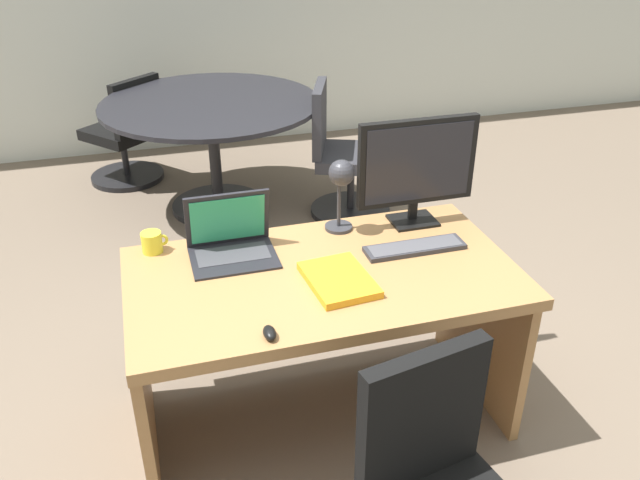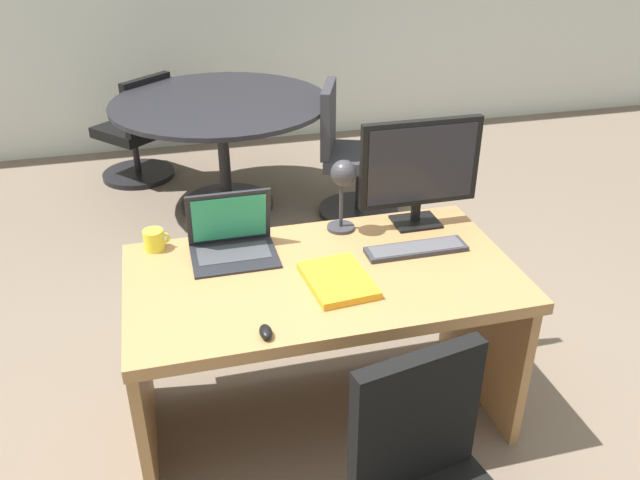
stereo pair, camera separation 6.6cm
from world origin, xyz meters
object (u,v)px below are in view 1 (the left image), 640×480
Objects in this scene: desk at (320,308)px; book at (339,280)px; mouse at (270,333)px; coffee_mug at (152,242)px; desk_lamp at (341,181)px; meeting_table at (212,128)px; laptop at (230,235)px; keyboard at (415,248)px; monitor at (417,165)px; meeting_chair_far at (342,164)px; meeting_chair_near at (127,140)px.

book is (0.03, -0.14, 0.21)m from desk.
coffee_mug reaches higher than mouse.
desk_lamp is at bearing 57.35° from desk.
desk is 1.03× the size of meeting_table.
laptop reaches higher than coffee_mug.
keyboard is 5.39× the size of mouse.
keyboard is at bearing -111.57° from monitor.
meeting_chair_far is (0.67, 2.00, -0.39)m from book.
meeting_table is 0.93m from meeting_chair_near.
desk_lamp is (0.48, 0.05, 0.16)m from laptop.
keyboard is 0.41m from book.
coffee_mug is (-0.79, 0.04, -0.19)m from desk_lamp.
meeting_table is at bearing 75.20° from coffee_mug.
meeting_table is at bearing -49.74° from meeting_chair_near.
meeting_table is 0.92m from meeting_chair_far.
meeting_chair_far is (0.20, 1.61, -0.65)m from monitor.
meeting_chair_near is (-0.58, 0.68, -0.27)m from meeting_table.
desk is 0.47m from laptop.
desk_lamp is at bearing -3.25° from coffee_mug.
coffee_mug is 1.95m from meeting_table.
laptop is at bearing -177.15° from monitor.
laptop is 2.73m from meeting_chair_near.
mouse is 0.72× the size of coffee_mug.
meeting_table is 1.60× the size of meeting_chair_far.
monitor is 1.05m from mouse.
mouse is (-0.79, -0.64, -0.25)m from monitor.
book is at bearing -44.85° from laptop.
desk_lamp reaches higher than meeting_chair_near.
meeting_chair_near reaches higher than book.
book is 0.40× the size of meeting_chair_near.
monitor is 2.07m from meeting_table.
mouse is 0.77m from coffee_mug.
coffee_mug is (-0.66, 0.44, 0.03)m from book.
meeting_chair_far reaches higher than book.
book is 2.14m from meeting_chair_far.
coffee_mug is at bearing -88.18° from meeting_chair_near.
laptop is 4.38× the size of mouse.
meeting_chair_far is (0.53, 1.60, -0.61)m from desk_lamp.
laptop is 0.61m from mouse.
monitor is 1.15m from coffee_mug.
desk is 0.74m from monitor.
monitor is 0.66m from book.
meeting_chair_near is at bearing 103.84° from book.
monitor reaches higher than laptop.
desk is 2.86× the size of monitor.
meeting_table is at bearing 93.34° from desk.
coffee_mug is (-1.04, 0.29, 0.03)m from keyboard.
desk is 0.46m from keyboard.
laptop is 1.99m from meeting_table.
desk_lamp is at bearing 178.89° from monitor.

